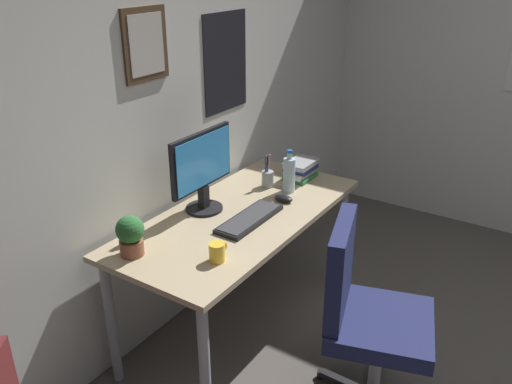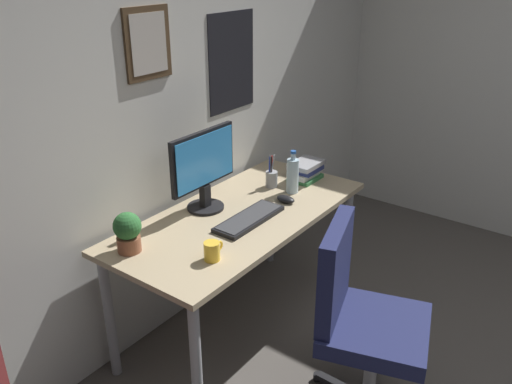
# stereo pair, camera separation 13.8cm
# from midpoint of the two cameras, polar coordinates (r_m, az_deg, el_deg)

# --- Properties ---
(wall_back) EXTENTS (4.40, 0.10, 2.60)m
(wall_back) POSITION_cam_midpoint_polar(r_m,az_deg,el_deg) (2.87, -10.70, 9.77)
(wall_back) COLOR silver
(wall_back) RESTS_ON ground_plane
(desk) EXTENTS (1.51, 0.70, 0.74)m
(desk) POSITION_cam_midpoint_polar(r_m,az_deg,el_deg) (2.86, -3.07, -3.82)
(desk) COLOR tan
(desk) RESTS_ON ground_plane
(office_chair) EXTENTS (0.58, 0.59, 0.95)m
(office_chair) POSITION_cam_midpoint_polar(r_m,az_deg,el_deg) (2.49, 9.97, -12.39)
(office_chair) COLOR #1E234C
(office_chair) RESTS_ON ground_plane
(monitor) EXTENTS (0.46, 0.20, 0.43)m
(monitor) POSITION_cam_midpoint_polar(r_m,az_deg,el_deg) (2.78, -7.23, 2.55)
(monitor) COLOR black
(monitor) RESTS_ON desk
(keyboard) EXTENTS (0.43, 0.15, 0.03)m
(keyboard) POSITION_cam_midpoint_polar(r_m,az_deg,el_deg) (2.73, -2.15, -2.92)
(keyboard) COLOR black
(keyboard) RESTS_ON desk
(computer_mouse) EXTENTS (0.06, 0.11, 0.04)m
(computer_mouse) POSITION_cam_midpoint_polar(r_m,az_deg,el_deg) (2.94, 1.63, -0.72)
(computer_mouse) COLOR black
(computer_mouse) RESTS_ON desk
(water_bottle) EXTENTS (0.07, 0.07, 0.25)m
(water_bottle) POSITION_cam_midpoint_polar(r_m,az_deg,el_deg) (3.04, 2.29, 1.91)
(water_bottle) COLOR silver
(water_bottle) RESTS_ON desk
(coffee_mug_near) EXTENTS (0.11, 0.07, 0.09)m
(coffee_mug_near) POSITION_cam_midpoint_polar(r_m,az_deg,el_deg) (2.39, -5.85, -6.46)
(coffee_mug_near) COLOR yellow
(coffee_mug_near) RESTS_ON desk
(potted_plant) EXTENTS (0.13, 0.13, 0.20)m
(potted_plant) POSITION_cam_midpoint_polar(r_m,az_deg,el_deg) (2.48, -14.93, -4.45)
(potted_plant) COLOR brown
(potted_plant) RESTS_ON desk
(pen_cup) EXTENTS (0.07, 0.07, 0.20)m
(pen_cup) POSITION_cam_midpoint_polar(r_m,az_deg,el_deg) (3.12, -0.02, 1.52)
(pen_cup) COLOR #9EA0A5
(pen_cup) RESTS_ON desk
(book_stack_left) EXTENTS (0.22, 0.16, 0.12)m
(book_stack_left) POSITION_cam_midpoint_polar(r_m,az_deg,el_deg) (3.23, 3.58, 2.46)
(book_stack_left) COLOR #33723F
(book_stack_left) RESTS_ON desk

